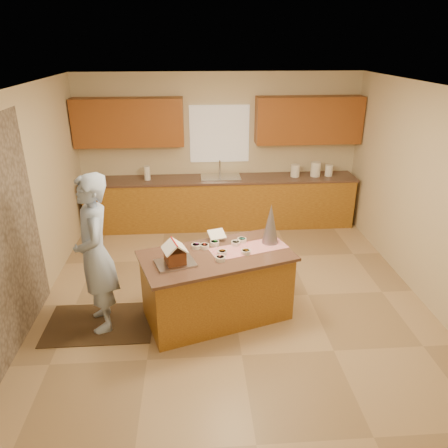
# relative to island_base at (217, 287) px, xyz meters

# --- Properties ---
(floor) EXTENTS (5.50, 5.50, 0.00)m
(floor) POSITION_rel_island_base_xyz_m (0.23, 0.37, -0.41)
(floor) COLOR tan
(floor) RESTS_ON ground
(ceiling) EXTENTS (5.50, 5.50, 0.00)m
(ceiling) POSITION_rel_island_base_xyz_m (0.23, 0.37, 2.29)
(ceiling) COLOR silver
(ceiling) RESTS_ON floor
(wall_back) EXTENTS (5.50, 5.50, 0.00)m
(wall_back) POSITION_rel_island_base_xyz_m (0.23, 3.12, 0.94)
(wall_back) COLOR beige
(wall_back) RESTS_ON floor
(wall_front) EXTENTS (5.50, 5.50, 0.00)m
(wall_front) POSITION_rel_island_base_xyz_m (0.23, -2.38, 0.94)
(wall_front) COLOR beige
(wall_front) RESTS_ON floor
(wall_left) EXTENTS (5.50, 5.50, 0.00)m
(wall_left) POSITION_rel_island_base_xyz_m (-2.27, 0.37, 0.94)
(wall_left) COLOR beige
(wall_left) RESTS_ON floor
(wall_right) EXTENTS (5.50, 5.50, 0.00)m
(wall_right) POSITION_rel_island_base_xyz_m (2.73, 0.37, 0.94)
(wall_right) COLOR beige
(wall_right) RESTS_ON floor
(window_curtain) EXTENTS (1.05, 0.03, 1.00)m
(window_curtain) POSITION_rel_island_base_xyz_m (0.23, 3.09, 1.24)
(window_curtain) COLOR white
(window_curtain) RESTS_ON wall_back
(back_counter_base) EXTENTS (4.80, 0.60, 0.88)m
(back_counter_base) POSITION_rel_island_base_xyz_m (0.23, 2.82, 0.03)
(back_counter_base) COLOR #A57022
(back_counter_base) RESTS_ON floor
(back_counter_top) EXTENTS (4.85, 0.63, 0.04)m
(back_counter_top) POSITION_rel_island_base_xyz_m (0.23, 2.82, 0.49)
(back_counter_top) COLOR brown
(back_counter_top) RESTS_ON back_counter_base
(upper_cabinet_left) EXTENTS (1.85, 0.35, 0.80)m
(upper_cabinet_left) POSITION_rel_island_base_xyz_m (-1.32, 2.94, 1.49)
(upper_cabinet_left) COLOR brown
(upper_cabinet_left) RESTS_ON wall_back
(upper_cabinet_right) EXTENTS (1.85, 0.35, 0.80)m
(upper_cabinet_right) POSITION_rel_island_base_xyz_m (1.78, 2.94, 1.49)
(upper_cabinet_right) COLOR brown
(upper_cabinet_right) RESTS_ON wall_back
(sink) EXTENTS (0.70, 0.45, 0.12)m
(sink) POSITION_rel_island_base_xyz_m (0.23, 2.82, 0.48)
(sink) COLOR silver
(sink) RESTS_ON back_counter_top
(faucet) EXTENTS (0.03, 0.03, 0.28)m
(faucet) POSITION_rel_island_base_xyz_m (0.23, 3.00, 0.65)
(faucet) COLOR silver
(faucet) RESTS_ON back_counter_top
(island_base) EXTENTS (1.86, 1.32, 0.82)m
(island_base) POSITION_rel_island_base_xyz_m (0.00, 0.00, 0.00)
(island_base) COLOR #A57022
(island_base) RESTS_ON floor
(island_top) EXTENTS (1.96, 1.41, 0.04)m
(island_top) POSITION_rel_island_base_xyz_m (0.00, 0.00, 0.43)
(island_top) COLOR brown
(island_top) RESTS_ON island_base
(table_runner) EXTENTS (0.99, 0.61, 0.01)m
(table_runner) POSITION_rel_island_base_xyz_m (0.40, 0.13, 0.45)
(table_runner) COLOR #BB0D2B
(table_runner) RESTS_ON island_top
(baking_tray) EXTENTS (0.51, 0.43, 0.02)m
(baking_tray) POSITION_rel_island_base_xyz_m (-0.48, -0.20, 0.46)
(baking_tray) COLOR silver
(baking_tray) RESTS_ON island_top
(cookbook) EXTENTS (0.25, 0.22, 0.09)m
(cookbook) POSITION_rel_island_base_xyz_m (0.03, 0.38, 0.53)
(cookbook) COLOR white
(cookbook) RESTS_ON island_top
(tinsel_tree) EXTENTS (0.26, 0.26, 0.51)m
(tinsel_tree) POSITION_rel_island_base_xyz_m (0.68, 0.27, 0.71)
(tinsel_tree) COLOR #A8A7B3
(tinsel_tree) RESTS_ON island_top
(rug) EXTENTS (1.28, 0.83, 0.01)m
(rug) POSITION_rel_island_base_xyz_m (-1.43, -0.08, -0.41)
(rug) COLOR black
(rug) RESTS_ON floor
(boy) EXTENTS (0.63, 0.79, 1.89)m
(boy) POSITION_rel_island_base_xyz_m (-1.38, -0.08, 0.54)
(boy) COLOR #A1BBE5
(boy) RESTS_ON rug
(canister_a) EXTENTS (0.16, 0.16, 0.22)m
(canister_a) POSITION_rel_island_base_xyz_m (1.57, 2.82, 0.62)
(canister_a) COLOR white
(canister_a) RESTS_ON back_counter_top
(canister_b) EXTENTS (0.18, 0.18, 0.26)m
(canister_b) POSITION_rel_island_base_xyz_m (1.95, 2.82, 0.64)
(canister_b) COLOR white
(canister_b) RESTS_ON back_counter_top
(canister_c) EXTENTS (0.14, 0.14, 0.20)m
(canister_c) POSITION_rel_island_base_xyz_m (2.19, 2.82, 0.61)
(canister_c) COLOR white
(canister_c) RESTS_ON back_counter_top
(paper_towel) EXTENTS (0.11, 0.11, 0.24)m
(paper_towel) POSITION_rel_island_base_xyz_m (-1.06, 2.82, 0.63)
(paper_towel) COLOR white
(paper_towel) RESTS_ON back_counter_top
(gingerbread_house) EXTENTS (0.32, 0.33, 0.26)m
(gingerbread_house) POSITION_rel_island_base_xyz_m (-0.48, -0.20, 0.57)
(gingerbread_house) COLOR #622D19
(gingerbread_house) RESTS_ON baking_tray
(candy_bowls) EXTENTS (0.70, 0.57, 0.05)m
(candy_bowls) POSITION_rel_island_base_xyz_m (0.08, 0.12, 0.48)
(candy_bowls) COLOR #EF7178
(candy_bowls) RESTS_ON island_top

